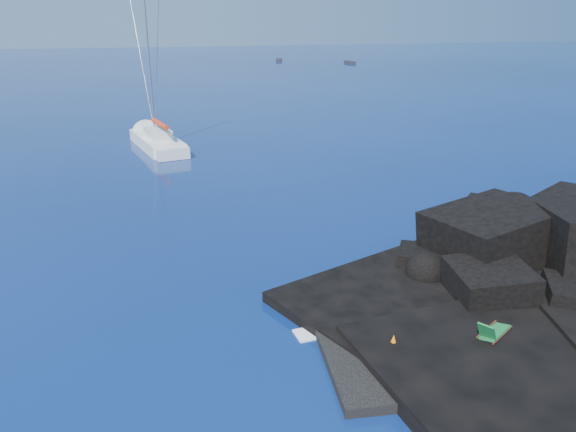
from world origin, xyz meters
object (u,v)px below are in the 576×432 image
object	(u,v)px
sailboat	(158,147)
deck_chair	(495,327)
distant_boat_a	(279,61)
distant_boat_b	(350,63)
sunbather	(461,312)
marker_cone	(393,342)

from	to	relation	value
sailboat	deck_chair	xyz separation A→B (m)	(10.32, -35.98, 0.91)
deck_chair	distant_boat_a	bearing A→B (deg)	47.44
sailboat	deck_chair	world-z (taller)	sailboat
sailboat	distant_boat_b	distance (m)	94.60
sunbather	marker_cone	distance (m)	3.78
deck_chair	sunbather	xyz separation A→B (m)	(-0.21, 1.87, -0.39)
deck_chair	sailboat	bearing A→B (deg)	73.87
sailboat	distant_boat_b	xyz separation A→B (m)	(48.85, 81.01, 0.00)
sailboat	marker_cone	size ratio (longest dim) A/B	25.87
distant_boat_a	marker_cone	bearing A→B (deg)	-86.70
sunbather	marker_cone	xyz separation A→B (m)	(-3.49, -1.45, 0.11)
sailboat	distant_boat_b	world-z (taller)	sailboat
distant_boat_b	sailboat	bearing A→B (deg)	-124.81
deck_chair	sunbather	size ratio (longest dim) A/B	0.99
sailboat	distant_boat_b	size ratio (longest dim) A/B	3.47
marker_cone	distant_boat_b	size ratio (longest dim) A/B	0.13
sailboat	distant_boat_a	world-z (taller)	sailboat
deck_chair	sunbather	world-z (taller)	deck_chair
sailboat	distant_boat_a	size ratio (longest dim) A/B	3.24
sailboat	deck_chair	bearing A→B (deg)	-86.31
sunbather	deck_chair	bearing A→B (deg)	-103.14
sailboat	sunbather	bearing A→B (deg)	-85.80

